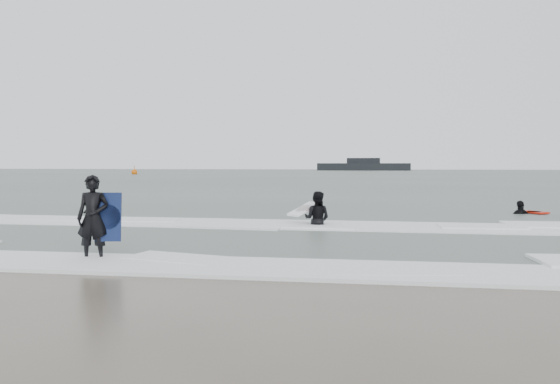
% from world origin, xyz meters
% --- Properties ---
extents(ground, '(320.00, 320.00, 0.00)m').
position_xyz_m(ground, '(0.00, 0.00, 0.00)').
color(ground, brown).
rests_on(ground, ground).
extents(sea, '(320.00, 320.00, 0.00)m').
position_xyz_m(sea, '(0.00, 80.00, 0.06)').
color(sea, '#47544C').
rests_on(sea, ground).
extents(surfer_centre, '(0.68, 0.51, 1.70)m').
position_xyz_m(surfer_centre, '(-2.81, -0.22, 0.00)').
color(surfer_centre, black).
rests_on(surfer_centre, ground).
extents(surfer_wading, '(0.90, 0.77, 1.63)m').
position_xyz_m(surfer_wading, '(0.95, 5.89, 0.00)').
color(surfer_wading, black).
rests_on(surfer_wading, ground).
extents(surfer_breaker, '(1.10, 0.85, 1.50)m').
position_xyz_m(surfer_breaker, '(-7.77, 8.58, 0.00)').
color(surfer_breaker, black).
rests_on(surfer_breaker, ground).
extents(surfer_right_near, '(1.07, 0.68, 1.70)m').
position_xyz_m(surfer_right_near, '(7.92, 11.08, 0.00)').
color(surfer_right_near, black).
rests_on(surfer_right_near, ground).
extents(surf_foam, '(30.03, 9.06, 0.09)m').
position_xyz_m(surf_foam, '(0.00, 3.70, 0.04)').
color(surf_foam, white).
rests_on(surf_foam, ground).
extents(bodyboards, '(11.68, 12.02, 1.25)m').
position_xyz_m(bodyboards, '(2.21, 5.77, 0.50)').
color(bodyboards, '#0E1942').
rests_on(bodyboards, ground).
extents(buoy, '(1.00, 1.00, 1.65)m').
position_xyz_m(buoy, '(-37.54, 77.04, 0.42)').
color(buoy, '#D45709').
rests_on(buoy, ground).
extents(vessel_horizon, '(24.42, 4.36, 3.31)m').
position_xyz_m(vessel_horizon, '(-0.17, 137.15, 1.24)').
color(vessel_horizon, black).
rests_on(vessel_horizon, ground).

